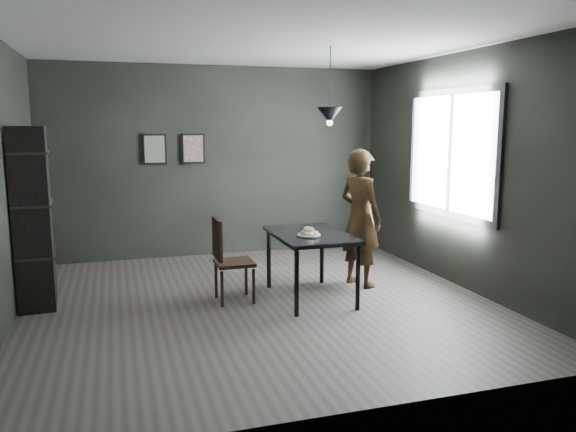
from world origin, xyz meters
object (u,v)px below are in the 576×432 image
object	(u,v)px
white_plate	(309,236)
pendant_lamp	(330,115)
shelf_unit	(33,218)
woman	(360,218)
wood_chair	(227,255)
cafe_table	(311,240)

from	to	relation	value
white_plate	pendant_lamp	size ratio (longest dim) A/B	0.27
shelf_unit	pendant_lamp	distance (m)	3.39
woman	shelf_unit	bearing A→B (deg)	62.57
white_plate	wood_chair	distance (m)	0.93
wood_chair	cafe_table	bearing A→B (deg)	-9.89
white_plate	pendant_lamp	distance (m)	1.36
cafe_table	wood_chair	distance (m)	0.95
woman	shelf_unit	distance (m)	3.69
cafe_table	pendant_lamp	bearing A→B (deg)	21.80
wood_chair	pendant_lamp	bearing A→B (deg)	-3.11
cafe_table	pendant_lamp	size ratio (longest dim) A/B	1.39
woman	wood_chair	xyz separation A→B (m)	(-1.68, -0.17, -0.30)
cafe_table	woman	distance (m)	0.83
woman	shelf_unit	size ratio (longest dim) A/B	0.86
cafe_table	pendant_lamp	world-z (taller)	pendant_lamp
white_plate	wood_chair	size ratio (longest dim) A/B	0.24
woman	pendant_lamp	size ratio (longest dim) A/B	1.93
cafe_table	wood_chair	bearing A→B (deg)	170.68
woman	wood_chair	distance (m)	1.71
woman	shelf_unit	xyz separation A→B (m)	(-3.67, 0.32, 0.13)
cafe_table	woman	xyz separation A→B (m)	(0.75, 0.32, 0.16)
pendant_lamp	woman	bearing A→B (deg)	23.86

